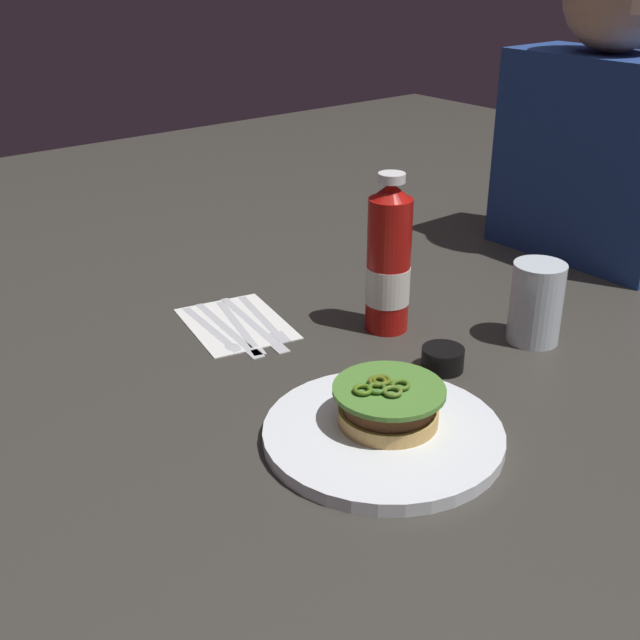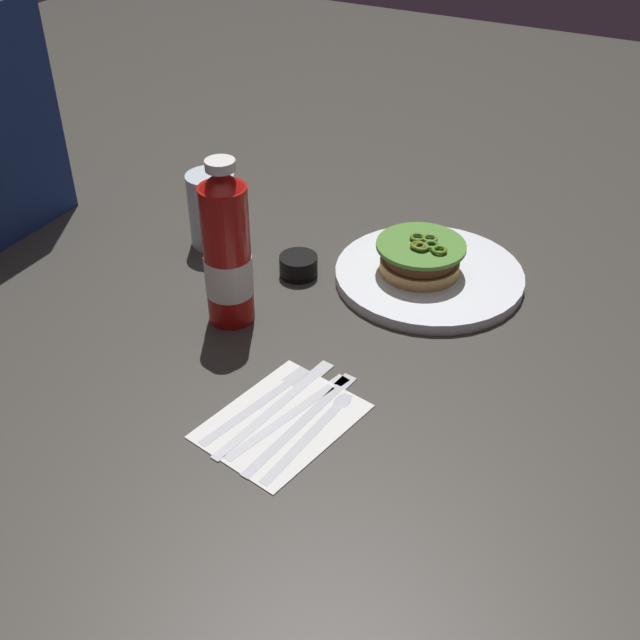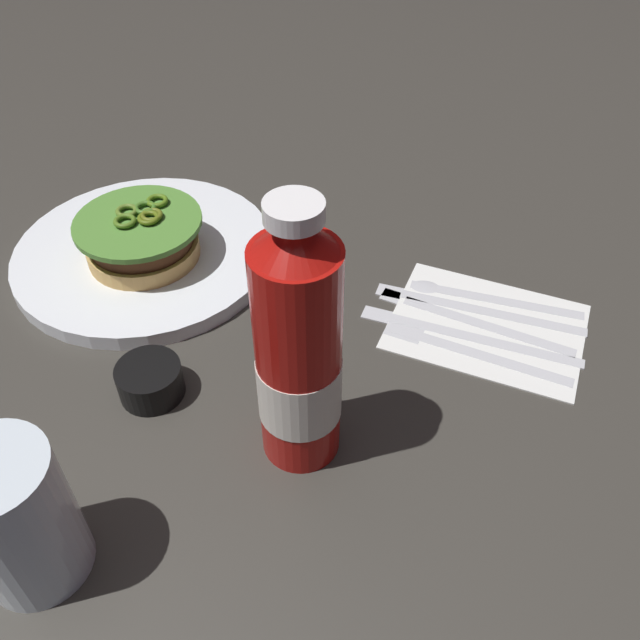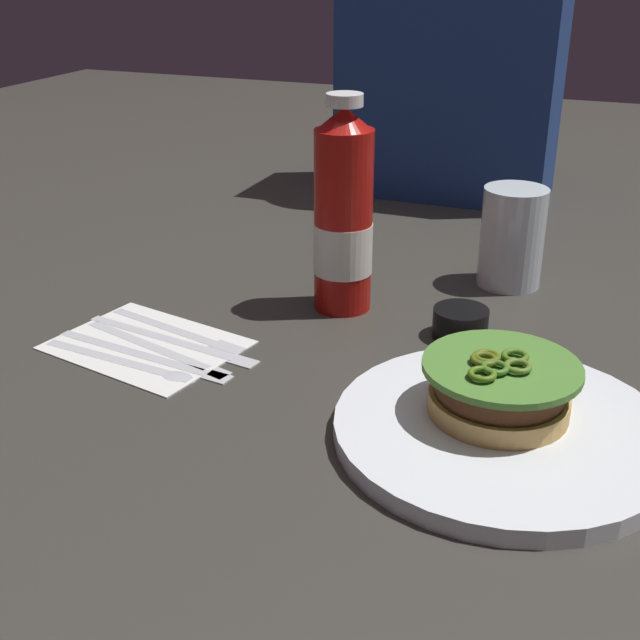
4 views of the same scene
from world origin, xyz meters
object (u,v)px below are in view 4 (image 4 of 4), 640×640
object	(u,v)px
burger_sandwich	(500,388)
table_knife	(181,340)
water_glass	(512,237)
condiment_cup	(460,323)
butter_knife	(164,348)
steak_knife	(152,355)
spoon_utensil	(140,363)
napkin	(147,344)
dinner_plate	(502,430)
fork_utensil	(187,332)
ketchup_bottle	(343,219)
diner_person	(453,39)

from	to	relation	value
burger_sandwich	table_knife	bearing A→B (deg)	172.50
water_glass	condiment_cup	size ratio (longest dim) A/B	2.05
water_glass	butter_knife	distance (m)	0.43
condiment_cup	steak_knife	world-z (taller)	condiment_cup
burger_sandwich	spoon_utensil	distance (m)	0.34
burger_sandwich	napkin	xyz separation A→B (m)	(-0.36, 0.03, -0.04)
dinner_plate	water_glass	world-z (taller)	water_glass
water_glass	spoon_utensil	bearing A→B (deg)	-130.30
dinner_plate	spoon_utensil	distance (m)	0.35
dinner_plate	table_knife	world-z (taller)	dinner_plate
napkin	butter_knife	bearing A→B (deg)	-15.83
fork_utensil	napkin	bearing A→B (deg)	-126.24
ketchup_bottle	condiment_cup	bearing A→B (deg)	-11.40
ketchup_bottle	napkin	bearing A→B (deg)	-132.29
steak_knife	diner_person	distance (m)	0.74
spoon_utensil	fork_utensil	distance (m)	0.08
condiment_cup	table_knife	xyz separation A→B (m)	(-0.26, -0.12, -0.01)
diner_person	ketchup_bottle	bearing A→B (deg)	-89.36
burger_sandwich	butter_knife	distance (m)	0.34
water_glass	steak_knife	distance (m)	0.44
ketchup_bottle	diner_person	bearing A→B (deg)	90.64
table_knife	steak_knife	bearing A→B (deg)	-102.31
spoon_utensil	diner_person	bearing A→B (deg)	79.91
dinner_plate	condiment_cup	xyz separation A→B (m)	(-0.08, 0.18, 0.01)
napkin	steak_knife	distance (m)	0.03
fork_utensil	burger_sandwich	bearing A→B (deg)	-10.76
ketchup_bottle	condiment_cup	size ratio (longest dim) A/B	4.10
dinner_plate	ketchup_bottle	bearing A→B (deg)	136.16
dinner_plate	napkin	bearing A→B (deg)	173.62
condiment_cup	butter_knife	size ratio (longest dim) A/B	0.30
ketchup_bottle	burger_sandwich	bearing A→B (deg)	-42.87
butter_knife	diner_person	xyz separation A→B (m)	(0.12, 0.67, 0.23)
water_glass	spoon_utensil	xyz separation A→B (m)	(-0.29, -0.35, -0.05)
butter_knife	napkin	bearing A→B (deg)	164.17
water_glass	condiment_cup	xyz separation A→B (m)	(-0.02, -0.16, -0.04)
burger_sandwich	diner_person	bearing A→B (deg)	107.21
burger_sandwich	steak_knife	xyz separation A→B (m)	(-0.34, 0.00, -0.04)
steak_knife	table_knife	distance (m)	0.04
butter_knife	table_knife	world-z (taller)	same
spoon_utensil	table_knife	xyz separation A→B (m)	(0.01, 0.06, -0.00)
spoon_utensil	steak_knife	distance (m)	0.02
condiment_cup	spoon_utensil	world-z (taller)	condiment_cup
ketchup_bottle	water_glass	xyz separation A→B (m)	(0.16, 0.14, -0.04)
water_glass	spoon_utensil	size ratio (longest dim) A/B	0.66
ketchup_bottle	spoon_utensil	size ratio (longest dim) A/B	1.31
dinner_plate	table_knife	bearing A→B (deg)	170.42
condiment_cup	fork_utensil	bearing A→B (deg)	-158.94
water_glass	fork_utensil	xyz separation A→B (m)	(-0.29, -0.27, -0.05)
dinner_plate	steak_knife	xyz separation A→B (m)	(-0.35, 0.02, -0.00)
dinner_plate	diner_person	bearing A→B (deg)	107.42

